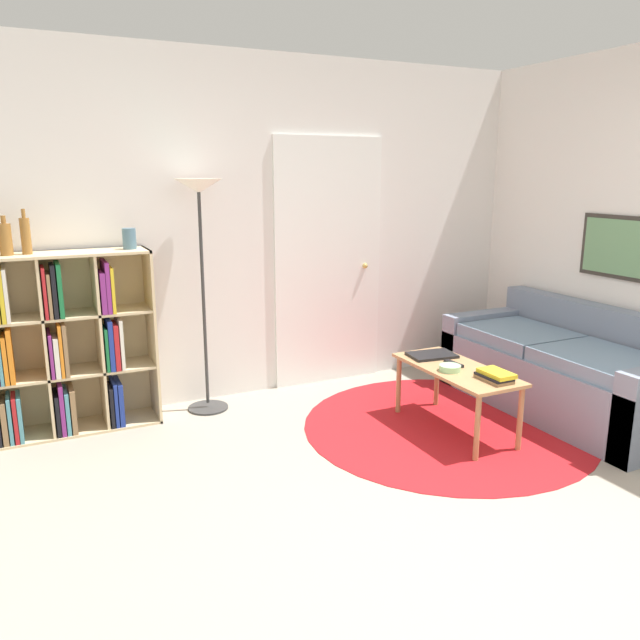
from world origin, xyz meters
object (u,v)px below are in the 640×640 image
Objects in this scene: bottle_right at (26,235)px; couch at (569,372)px; laptop at (432,355)px; floor_lamp at (200,217)px; coffee_table at (456,375)px; bowl at (450,368)px; bottle_middle at (5,239)px; bookshelf at (63,346)px; vase_on_shelf at (129,239)px.

couch is at bearing -18.60° from bottle_right.
couch reaches higher than laptop.
coffee_table is at bearing -38.38° from floor_lamp.
floor_lamp is at bearing 154.44° from couch.
bowl reaches higher than laptop.
bowl is at bearing -155.71° from coffee_table.
bottle_middle is 0.87× the size of bottle_right.
bookshelf is 1.28× the size of coffee_table.
bookshelf is 4.29× the size of bottle_right.
bookshelf reaches higher than couch.
bookshelf is 2.65m from coffee_table.
couch is (2.43, -1.16, -1.14)m from floor_lamp.
couch is 5.30× the size of laptop.
bottle_middle is at bearing -179.54° from vase_on_shelf.
couch is 1.11m from bowl.
floor_lamp is 0.92× the size of couch.
bookshelf is at bearing -0.20° from bottle_right.
coffee_table is 3.36× the size of bottle_right.
bookshelf is 8.52× the size of bowl.
bowl is at bearing -25.98° from bottle_right.
vase_on_shelf is (-1.91, 0.86, 0.84)m from laptop.
floor_lamp is 1.91m from laptop.
couch is 12.82× the size of bowl.
laptop is at bearing 88.97° from coffee_table.
bowl is at bearing -27.46° from bookshelf.
bottle_right is at bearing 178.40° from floor_lamp.
vase_on_shelf reaches higher than laptop.
couch reaches higher than coffee_table.
vase_on_shelf is at bearing 0.46° from bottle_middle.
bowl is (-0.09, -0.33, 0.01)m from laptop.
laptop is at bearing -18.78° from bottle_right.
coffee_table is at bearing -91.03° from laptop.
bowl is at bearing -41.11° from floor_lamp.
laptop is 2.42× the size of bowl.
floor_lamp is 2.93m from couch.
bottle_middle is (-0.27, -0.01, 0.73)m from bookshelf.
bottle_right is (-1.12, 0.03, -0.08)m from floor_lamp.
vase_on_shelf is at bearing 157.80° from couch.
couch is 1.07m from laptop.
bookshelf is 1.27m from floor_lamp.
bowl is 2.95m from bottle_middle.
bottle_middle is at bearing -175.16° from bottle_right.
bookshelf is at bearing 178.18° from floor_lamp.
vase_on_shelf is (0.48, -0.00, 0.70)m from bookshelf.
bookshelf is 3.61m from couch.
laptop is (2.39, -0.86, -0.14)m from bookshelf.
couch is 3.31m from vase_on_shelf.
vase_on_shelf reaches higher than coffee_table.
bottle_middle is (-2.56, 1.18, 0.86)m from bowl.
bottle_middle reaches higher than bookshelf.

